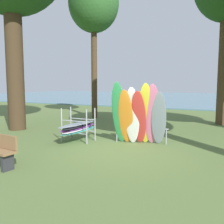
# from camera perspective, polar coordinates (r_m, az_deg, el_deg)

# --- Properties ---
(ground_plane) EXTENTS (80.00, 80.00, 0.00)m
(ground_plane) POSITION_cam_1_polar(r_m,az_deg,el_deg) (8.46, 2.92, -8.44)
(ground_plane) COLOR #566B38
(lake_water) EXTENTS (80.00, 36.00, 0.10)m
(lake_water) POSITION_cam_1_polar(r_m,az_deg,el_deg) (39.36, 21.22, 2.95)
(lake_water) COLOR slate
(lake_water) RESTS_ON ground
(tree_mid_behind) EXTENTS (3.07, 3.07, 8.78)m
(tree_mid_behind) POSITION_cam_1_polar(r_m,az_deg,el_deg) (16.69, -4.15, 22.99)
(tree_mid_behind) COLOR #4C3823
(tree_mid_behind) RESTS_ON ground
(leaning_board_pile) EXTENTS (1.96, 1.15, 2.24)m
(leaning_board_pile) POSITION_cam_1_polar(r_m,az_deg,el_deg) (8.98, 6.01, -0.89)
(leaning_board_pile) COLOR #339E56
(leaning_board_pile) RESTS_ON ground
(board_storage_rack) EXTENTS (1.15, 2.13, 1.25)m
(board_storage_rack) POSITION_cam_1_polar(r_m,az_deg,el_deg) (9.69, -7.66, -3.42)
(board_storage_rack) COLOR #9EA0A5
(board_storage_rack) RESTS_ON ground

